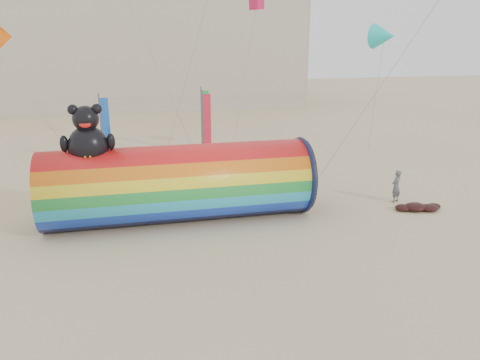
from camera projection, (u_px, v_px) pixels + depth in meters
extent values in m
plane|color=#CCB58C|center=(237.00, 241.00, 21.06)|extent=(160.00, 160.00, 0.00)
cube|color=#B7AD99|center=(62.00, 27.00, 58.35)|extent=(60.00, 15.00, 20.00)
cube|color=#28303D|center=(52.00, 21.00, 51.17)|extent=(59.50, 0.12, 17.00)
cylinder|color=red|center=(179.00, 183.00, 23.08)|extent=(13.00, 3.79, 3.79)
torus|color=#0F1438|center=(301.00, 175.00, 24.47)|extent=(0.26, 3.97, 3.97)
cylinder|color=black|center=(304.00, 175.00, 24.50)|extent=(0.06, 3.75, 3.75)
ellipsoid|color=black|center=(88.00, 147.00, 21.59)|extent=(1.85, 1.66, 1.95)
ellipsoid|color=yellow|center=(88.00, 152.00, 21.06)|extent=(0.95, 0.42, 0.83)
sphere|color=black|center=(86.00, 119.00, 21.21)|extent=(1.19, 1.19, 1.19)
sphere|color=black|center=(73.00, 110.00, 20.97)|extent=(0.48, 0.48, 0.48)
sphere|color=black|center=(97.00, 109.00, 21.19)|extent=(0.48, 0.48, 0.48)
ellipsoid|color=red|center=(85.00, 124.00, 20.80)|extent=(0.52, 0.19, 0.33)
ellipsoid|color=black|center=(64.00, 144.00, 21.20)|extent=(0.39, 0.39, 0.78)
ellipsoid|color=black|center=(111.00, 142.00, 21.65)|extent=(0.39, 0.39, 0.78)
imported|color=#55575C|center=(396.00, 186.00, 25.82)|extent=(0.79, 0.70, 1.83)
ellipsoid|color=#370E0A|center=(415.00, 207.00, 24.71)|extent=(1.17, 0.99, 0.41)
ellipsoid|color=#370E0A|center=(429.00, 208.00, 24.68)|extent=(0.99, 0.84, 0.34)
ellipsoid|color=#370E0A|center=(403.00, 208.00, 24.73)|extent=(0.91, 0.77, 0.32)
ellipsoid|color=#370E0A|center=(416.00, 205.00, 25.17)|extent=(0.78, 0.66, 0.27)
ellipsoid|color=#370E0A|center=(434.00, 206.00, 25.09)|extent=(0.73, 0.62, 0.25)
cylinder|color=#59595E|center=(102.00, 132.00, 32.00)|extent=(0.10, 0.10, 5.20)
cube|color=blue|center=(106.00, 131.00, 32.05)|extent=(0.56, 0.06, 4.50)
cylinder|color=#59595E|center=(203.00, 126.00, 34.07)|extent=(0.10, 0.10, 5.20)
cube|color=red|center=(207.00, 125.00, 34.12)|extent=(0.56, 0.06, 4.50)
cylinder|color=#59595E|center=(202.00, 121.00, 36.27)|extent=(0.10, 0.10, 5.20)
cube|color=green|center=(206.00, 120.00, 36.32)|extent=(0.56, 0.06, 4.50)
cube|color=#CD1648|center=(256.00, 0.00, 30.70)|extent=(0.72, 0.72, 1.15)
cone|color=#19CFC9|center=(384.00, 36.00, 29.39)|extent=(1.58, 1.58, 1.42)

